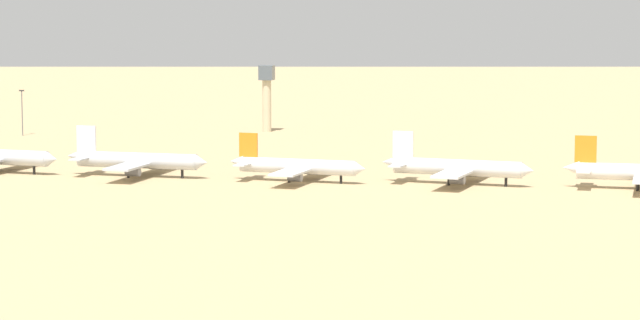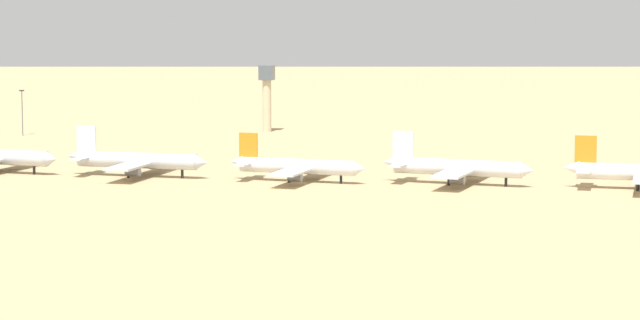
# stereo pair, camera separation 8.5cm
# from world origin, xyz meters

# --- Properties ---
(ground) EXTENTS (4000.00, 4000.00, 0.00)m
(ground) POSITION_xyz_m (0.00, 0.00, 0.00)
(ground) COLOR tan
(ridge_far_west) EXTENTS (363.17, 260.24, 84.72)m
(ridge_far_west) POSITION_xyz_m (-431.74, 1025.19, 42.36)
(ridge_far_west) COLOR slate
(ridge_far_west) RESTS_ON ground
(ridge_west) EXTENTS (340.82, 318.44, 60.62)m
(ridge_west) POSITION_xyz_m (-11.44, 1132.80, 30.31)
(ridge_west) COLOR slate
(ridge_west) RESTS_ON ground
(parked_jet_white_3) EXTENTS (41.33, 34.95, 13.64)m
(parked_jet_white_3) POSITION_xyz_m (-46.11, 5.25, 4.47)
(parked_jet_white_3) COLOR silver
(parked_jet_white_3) RESTS_ON ground
(parked_jet_orange_4) EXTENTS (38.28, 32.57, 12.66)m
(parked_jet_orange_4) POSITION_xyz_m (-0.99, 2.15, 4.15)
(parked_jet_orange_4) COLOR silver
(parked_jet_orange_4) RESTS_ON ground
(parked_jet_white_5) EXTENTS (40.82, 34.86, 13.54)m
(parked_jet_white_5) POSITION_xyz_m (41.18, 4.20, 4.44)
(parked_jet_white_5) COLOR silver
(parked_jet_white_5) RESTS_ON ground
(control_tower) EXTENTS (5.20, 5.20, 24.35)m
(control_tower) POSITION_xyz_m (-37.74, 138.48, 14.69)
(control_tower) COLOR #C6B793
(control_tower) RESTS_ON ground
(light_pole_west) EXTENTS (1.80, 0.50, 16.31)m
(light_pole_west) POSITION_xyz_m (-120.58, 109.54, 9.37)
(light_pole_west) COLOR #59595E
(light_pole_west) RESTS_ON ground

